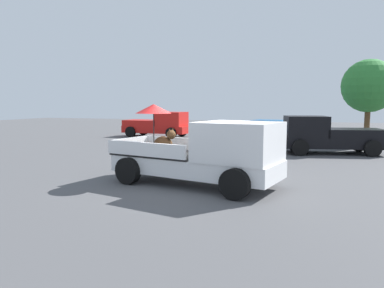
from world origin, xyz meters
name	(u,v)px	position (x,y,z in m)	size (l,w,h in m)	color
ground_plane	(195,184)	(0.00, 0.00, 0.00)	(80.00, 80.00, 0.00)	#4C4C4F
pickup_truck_main	(208,153)	(0.43, -0.10, 0.96)	(5.33, 3.08, 2.39)	black
pickup_truck_red	(327,135)	(3.80, 8.55, 0.87)	(5.08, 2.99, 1.80)	black
pickup_truck_far	(159,125)	(-7.48, 13.91, 0.87)	(4.86, 2.30, 1.80)	black
parked_sedan_near	(271,129)	(0.47, 13.93, 0.74)	(4.58, 2.65, 1.33)	black
tree_by_lot	(369,86)	(6.15, 14.03, 3.43)	(3.15, 3.15, 5.02)	brown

